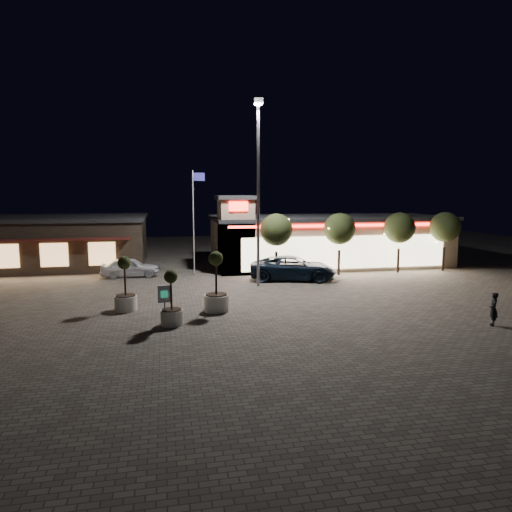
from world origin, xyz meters
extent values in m
plane|color=#686054|center=(0.00, 0.00, 0.00)|extent=(90.00, 90.00, 0.00)
cube|color=tan|center=(10.00, 16.00, 2.00)|extent=(20.00, 8.00, 4.00)
cube|color=#262628|center=(10.00, 16.00, 4.15)|extent=(20.40, 8.40, 0.30)
cube|color=#FFEABF|center=(10.00, 11.95, 1.60)|extent=(17.00, 0.12, 2.60)
cube|color=#FF1E14|center=(10.00, 11.92, 3.75)|extent=(19.00, 0.10, 0.18)
cube|color=tan|center=(1.30, 13.30, 2.90)|extent=(2.60, 2.60, 5.80)
cube|color=#262628|center=(1.30, 13.30, 5.95)|extent=(3.00, 3.00, 0.30)
cube|color=#FF1E14|center=(1.30, 11.95, 5.30)|extent=(1.40, 0.10, 0.70)
cube|color=#382D23|center=(-14.00, 20.00, 2.00)|extent=(16.00, 10.00, 4.00)
cube|color=#262628|center=(-14.00, 20.00, 4.15)|extent=(16.40, 10.40, 0.30)
cube|color=#591E19|center=(-14.00, 14.60, 2.80)|extent=(14.40, 0.80, 0.15)
cube|color=#E5A867|center=(-16.00, 14.95, 1.60)|extent=(2.00, 0.12, 1.80)
cube|color=#E5A867|center=(-12.50, 14.95, 1.60)|extent=(2.00, 0.12, 1.80)
cube|color=#E5A867|center=(-9.00, 14.95, 1.60)|extent=(2.00, 0.12, 1.80)
cylinder|color=gray|center=(2.00, 8.00, 6.00)|extent=(0.20, 0.20, 12.00)
cube|color=gray|center=(2.00, 8.00, 12.20)|extent=(0.60, 0.40, 0.35)
cube|color=white|center=(2.00, 8.00, 12.00)|extent=(0.45, 0.30, 0.08)
cylinder|color=white|center=(-2.00, 13.00, 4.00)|extent=(0.10, 0.10, 8.00)
cube|color=navy|center=(-1.55, 13.00, 7.50)|extent=(0.90, 0.04, 0.60)
cylinder|color=#332319|center=(4.00, 11.00, 0.96)|extent=(0.20, 0.20, 1.92)
sphere|color=#2D3819|center=(4.00, 11.00, 3.58)|extent=(2.42, 2.42, 2.42)
cylinder|color=#332319|center=(9.00, 11.00, 0.96)|extent=(0.20, 0.20, 1.92)
sphere|color=#2D3819|center=(9.00, 11.00, 3.58)|extent=(2.42, 2.42, 2.42)
cylinder|color=#332319|center=(14.00, 11.00, 0.96)|extent=(0.20, 0.20, 1.92)
sphere|color=#2D3819|center=(14.00, 11.00, 3.58)|extent=(2.42, 2.42, 2.42)
cylinder|color=#332319|center=(18.00, 11.00, 0.96)|extent=(0.20, 0.20, 1.92)
sphere|color=#2D3819|center=(18.00, 11.00, 3.58)|extent=(2.42, 2.42, 2.42)
imported|color=black|center=(4.97, 9.68, 0.87)|extent=(6.80, 4.42, 1.74)
imported|color=silver|center=(-6.80, 13.26, 0.73)|extent=(4.32, 1.77, 1.47)
imported|color=black|center=(11.13, -3.39, 0.81)|extent=(0.63, 0.70, 1.61)
cylinder|color=silver|center=(-6.33, 3.01, 0.40)|extent=(1.20, 1.20, 0.80)
cylinder|color=black|center=(-6.33, 3.01, 0.82)|extent=(1.04, 1.04, 0.06)
cylinder|color=#332319|center=(-6.33, 3.01, 1.75)|extent=(0.10, 0.10, 1.80)
sphere|color=#2D3819|center=(-6.33, 3.01, 2.60)|extent=(0.70, 0.70, 0.70)
cylinder|color=silver|center=(-3.95, -0.23, 0.36)|extent=(1.09, 1.09, 0.73)
cylinder|color=black|center=(-3.95, -0.23, 0.75)|extent=(0.94, 0.94, 0.05)
cylinder|color=#332319|center=(-3.95, -0.23, 1.59)|extent=(0.09, 0.09, 1.64)
sphere|color=#2D3819|center=(-3.95, -0.23, 2.36)|extent=(0.64, 0.64, 0.64)
cylinder|color=silver|center=(-1.54, 1.93, 0.44)|extent=(1.32, 1.32, 0.88)
cylinder|color=black|center=(-1.54, 1.93, 0.90)|extent=(1.14, 1.14, 0.07)
cylinder|color=#332319|center=(-1.54, 1.93, 1.92)|extent=(0.11, 0.11, 1.98)
sphere|color=#2D3819|center=(-1.54, 1.93, 2.86)|extent=(0.77, 0.77, 0.77)
cylinder|color=gray|center=(-4.27, -0.19, 0.59)|extent=(0.08, 0.08, 1.18)
cube|color=white|center=(-4.27, -0.19, 1.52)|extent=(0.64, 0.14, 0.83)
cube|color=#1A9F68|center=(-4.27, -0.23, 1.52)|extent=(0.34, 0.06, 0.34)
camera|label=1|loc=(-4.18, -21.92, 6.32)|focal=32.00mm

